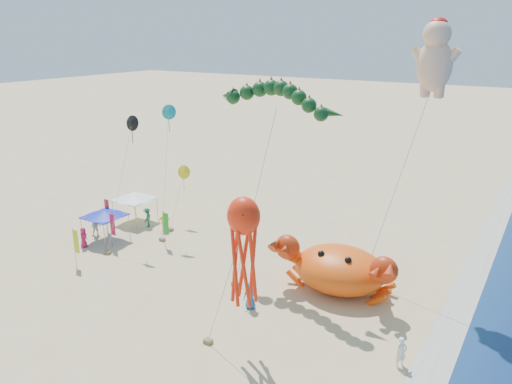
# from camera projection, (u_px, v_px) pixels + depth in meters

# --- Properties ---
(ground) EXTENTS (320.00, 320.00, 0.00)m
(ground) POSITION_uv_depth(u_px,v_px,m) (265.00, 292.00, 35.05)
(ground) COLOR #D1B784
(ground) RESTS_ON ground
(foam_strip) EXTENTS (320.00, 320.00, 0.00)m
(foam_strip) POSITION_uv_depth(u_px,v_px,m) (442.00, 345.00, 29.05)
(foam_strip) COLOR silver
(foam_strip) RESTS_ON ground
(crab_inflatable) EXTENTS (8.78, 5.42, 3.85)m
(crab_inflatable) POSITION_uv_depth(u_px,v_px,m) (339.00, 268.00, 34.82)
(crab_inflatable) COLOR #FB510D
(crab_inflatable) RESTS_ON ground
(dragon_kite) EXTENTS (9.67, 5.17, 13.92)m
(dragon_kite) POSITION_uv_depth(u_px,v_px,m) (275.00, 101.00, 34.44)
(dragon_kite) COLOR #0F3716
(dragon_kite) RESTS_ON ground
(cherub_kite) EXTENTS (4.29, 3.64, 18.33)m
(cherub_kite) POSITION_uv_depth(u_px,v_px,m) (435.00, 56.00, 32.25)
(cherub_kite) COLOR #FFC09B
(cherub_kite) RESTS_ON ground
(octopus_kite) EXTENTS (3.30, 1.65, 9.23)m
(octopus_kite) POSITION_uv_depth(u_px,v_px,m) (244.00, 243.00, 26.70)
(octopus_kite) COLOR #F82A0D
(octopus_kite) RESTS_ON ground
(canopy_blue) EXTENTS (3.38, 3.38, 2.71)m
(canopy_blue) POSITION_uv_depth(u_px,v_px,m) (104.00, 214.00, 43.14)
(canopy_blue) COLOR gray
(canopy_blue) RESTS_ON ground
(canopy_white) EXTENTS (3.49, 3.49, 2.71)m
(canopy_white) POSITION_uv_depth(u_px,v_px,m) (134.00, 197.00, 47.55)
(canopy_white) COLOR gray
(canopy_white) RESTS_ON ground
(feather_flags) EXTENTS (7.52, 6.53, 3.20)m
(feather_flags) POSITION_uv_depth(u_px,v_px,m) (116.00, 225.00, 41.79)
(feather_flags) COLOR gray
(feather_flags) RESTS_ON ground
(beachgoers) EXTENTS (29.45, 9.15, 1.87)m
(beachgoers) POSITION_uv_depth(u_px,v_px,m) (159.00, 241.00, 41.37)
(beachgoers) COLOR silver
(beachgoers) RESTS_ON ground
(small_kites) EXTENTS (2.67, 8.81, 11.56)m
(small_kites) POSITION_uv_depth(u_px,v_px,m) (161.00, 148.00, 43.49)
(small_kites) COLOR black
(small_kites) RESTS_ON ground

